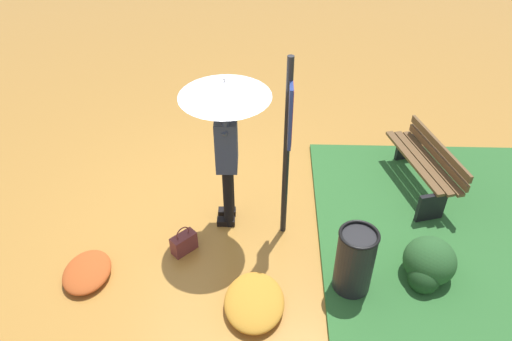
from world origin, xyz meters
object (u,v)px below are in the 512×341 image
Objects in this scene: trash_bin at (355,262)px; person_with_umbrella at (226,117)px; handbag at (184,243)px; info_sign_post at (288,132)px; park_bench at (424,165)px.

person_with_umbrella is at bearing -125.03° from trash_bin.
info_sign_post is at bearing 107.98° from handbag.
trash_bin is (0.87, 0.71, -1.03)m from info_sign_post.
trash_bin is (1.71, -1.13, 0.02)m from park_bench.
info_sign_post is at bearing -140.89° from trash_bin.
person_with_umbrella is at bearing -97.79° from info_sign_post.
person_with_umbrella is 0.68m from info_sign_post.
handbag is at bearing -67.95° from park_bench.
park_bench is at bearing 106.63° from person_with_umbrella.
person_with_umbrella is at bearing 133.10° from handbag.
park_bench is (-1.22, 3.01, 0.28)m from handbag.
handbag is 0.44× the size of trash_bin.
trash_bin is at bearing 54.97° from person_with_umbrella.
person_with_umbrella is 1.42× the size of park_bench.
trash_bin is (0.49, 1.88, 0.29)m from handbag.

